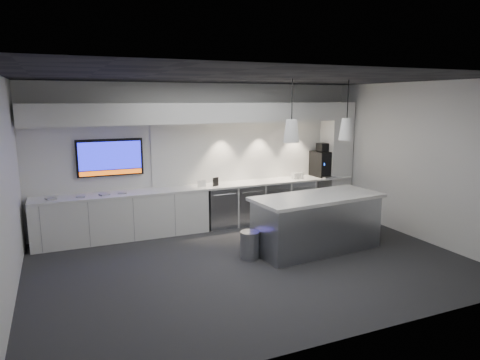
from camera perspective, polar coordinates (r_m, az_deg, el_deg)
name	(u,v)px	position (r m, az deg, el deg)	size (l,w,h in m)	color
floor	(252,263)	(7.23, 1.59, -10.96)	(7.00, 7.00, 0.00)	#2B2C2E
ceiling	(253,77)	(6.73, 1.73, 13.52)	(7.00, 7.00, 0.00)	black
wall_back	(203,155)	(9.12, -5.00, 3.31)	(7.00, 7.00, 0.00)	white
wall_front	(351,211)	(4.72, 14.60, -3.99)	(7.00, 7.00, 0.00)	white
wall_left	(4,192)	(6.23, -28.95, -1.47)	(7.00, 7.00, 0.00)	white
wall_right	(418,161)	(8.87, 22.63, 2.31)	(7.00, 7.00, 0.00)	white
back_counter	(208,187)	(8.92, -4.28, -0.89)	(6.80, 0.65, 0.04)	white
left_base_cabinets	(123,216)	(8.63, -15.31, -4.72)	(3.30, 0.63, 0.86)	white
fridge_unit_a	(220,207)	(9.10, -2.75, -3.57)	(0.60, 0.61, 0.85)	#909398
fridge_unit_b	(247,204)	(9.34, 0.88, -3.20)	(0.60, 0.61, 0.85)	#909398
fridge_unit_c	(272,201)	(9.60, 4.31, -2.83)	(0.60, 0.61, 0.85)	#909398
fridge_unit_d	(297,199)	(9.91, 7.55, -2.47)	(0.60, 0.61, 0.85)	#909398
backsplash	(254,150)	(9.54, 1.90, 3.97)	(4.60, 0.03, 1.30)	white
soffit	(207,113)	(8.77, -4.47, 8.92)	(6.90, 0.60, 0.40)	white
column	(336,158)	(10.35, 12.65, 2.85)	(0.55, 0.55, 2.60)	white
wall_tv	(110,158)	(8.66, -16.93, 2.88)	(1.25, 0.07, 0.72)	black
island	(317,223)	(7.79, 10.18, -5.60)	(2.43, 1.22, 1.00)	#909398
bin	(250,245)	(7.35, 1.33, -8.64)	(0.33, 0.33, 0.47)	#909398
coffee_machine	(322,163)	(10.15, 10.94, 2.30)	(0.46, 0.62, 0.77)	black
sign_black	(216,182)	(8.86, -3.27, -0.23)	(0.14, 0.02, 0.18)	black
sign_white	(202,184)	(8.78, -5.13, -0.49)	(0.18, 0.02, 0.14)	white
cup_cluster	(298,176)	(9.76, 7.68, 0.58)	(0.26, 0.16, 0.14)	white
tray_a	(51,199)	(8.40, -23.92, -2.30)	(0.16, 0.16, 0.03)	#9F9F9F
tray_b	(81,196)	(8.41, -20.45, -2.04)	(0.16, 0.16, 0.03)	#9F9F9F
tray_c	(104,195)	(8.41, -17.66, -1.86)	(0.16, 0.16, 0.03)	#9F9F9F
tray_d	(122,193)	(8.47, -15.45, -1.64)	(0.16, 0.16, 0.03)	#9F9F9F
pendant_left	(291,131)	(7.21, 6.87, 6.53)	(0.27, 0.27, 1.08)	white
pendant_right	(347,129)	(7.83, 14.02, 6.62)	(0.27, 0.27, 1.08)	white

